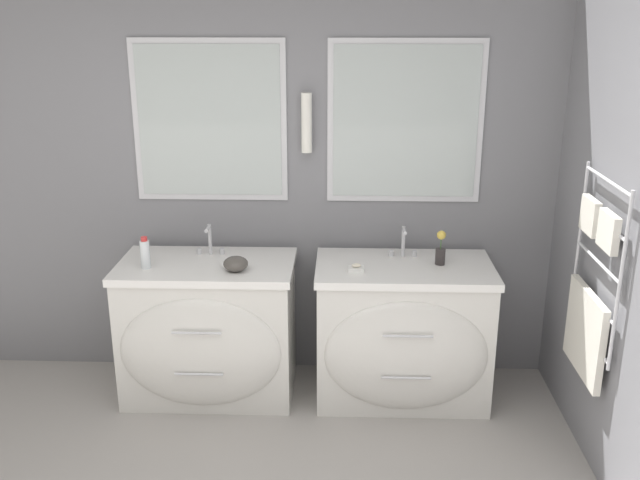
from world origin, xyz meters
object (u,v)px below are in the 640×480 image
object	(u,v)px
vanity_left	(208,330)
flower_vase	(441,250)
vanity_right	(403,333)
toiletry_bottle	(145,254)
amenity_bowl	(236,264)

from	to	relation	value
vanity_left	flower_vase	distance (m)	1.47
vanity_left	vanity_right	distance (m)	1.17
vanity_left	toiletry_bottle	bearing A→B (deg)	-169.51
vanity_right	vanity_left	bearing A→B (deg)	180.00
vanity_left	vanity_right	xyz separation A→B (m)	(1.17, 0.00, 0.00)
toiletry_bottle	amenity_bowl	size ratio (longest dim) A/B	1.33
toiletry_bottle	flower_vase	bearing A→B (deg)	4.11
amenity_bowl	flower_vase	distance (m)	1.19
vanity_left	amenity_bowl	bearing A→B (deg)	-24.37
vanity_right	flower_vase	bearing A→B (deg)	16.63
vanity_right	flower_vase	distance (m)	0.55
vanity_left	toiletry_bottle	world-z (taller)	toiletry_bottle
amenity_bowl	vanity_right	bearing A→B (deg)	5.24
vanity_right	toiletry_bottle	world-z (taller)	toiletry_bottle
toiletry_bottle	amenity_bowl	xyz separation A→B (m)	(0.53, -0.03, -0.05)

